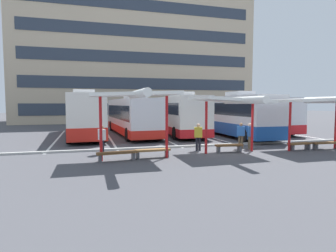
{
  "coord_description": "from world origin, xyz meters",
  "views": [
    {
      "loc": [
        -7.57,
        -15.13,
        2.73
      ],
      "look_at": [
        -2.3,
        3.6,
        1.2
      ],
      "focal_mm": 30.34,
      "sensor_mm": 36.0,
      "label": 1
    }
  ],
  "objects_px": {
    "waiting_shelter_1": "(233,101)",
    "waiting_passenger_2": "(198,135)",
    "coach_bus_3": "(231,116)",
    "waiting_shelter_0": "(135,96)",
    "bench_2": "(229,146)",
    "waiting_passenger_1": "(102,138)",
    "bench_1": "(152,151)",
    "coach_bus_2": "(177,115)",
    "waiting_shelter_2": "(318,101)",
    "coach_bus_1": "(132,116)",
    "bench_3": "(300,145)",
    "coach_bus_0": "(83,115)",
    "waiting_passenger_3": "(250,134)",
    "waiting_passenger_0": "(241,134)",
    "bench_4": "(327,144)",
    "bench_0": "(117,154)",
    "coach_bus_4": "(253,115)"
  },
  "relations": [
    {
      "from": "bench_1",
      "to": "waiting_passenger_1",
      "type": "xyz_separation_m",
      "value": [
        -2.39,
        1.78,
        0.55
      ]
    },
    {
      "from": "waiting_shelter_1",
      "to": "waiting_passenger_2",
      "type": "distance_m",
      "value": 2.77
    },
    {
      "from": "coach_bus_4",
      "to": "waiting_shelter_2",
      "type": "distance_m",
      "value": 11.41
    },
    {
      "from": "bench_4",
      "to": "waiting_shelter_2",
      "type": "bearing_deg",
      "value": -170.99
    },
    {
      "from": "waiting_passenger_0",
      "to": "coach_bus_2",
      "type": "bearing_deg",
      "value": 98.79
    },
    {
      "from": "coach_bus_1",
      "to": "waiting_passenger_1",
      "type": "bearing_deg",
      "value": -108.09
    },
    {
      "from": "bench_1",
      "to": "waiting_passenger_0",
      "type": "xyz_separation_m",
      "value": [
        5.87,
        1.51,
        0.56
      ]
    },
    {
      "from": "waiting_passenger_0",
      "to": "bench_2",
      "type": "bearing_deg",
      "value": -142.18
    },
    {
      "from": "coach_bus_1",
      "to": "coach_bus_3",
      "type": "height_order",
      "value": "coach_bus_3"
    },
    {
      "from": "waiting_passenger_1",
      "to": "bench_1",
      "type": "bearing_deg",
      "value": -36.62
    },
    {
      "from": "waiting_passenger_3",
      "to": "coach_bus_2",
      "type": "bearing_deg",
      "value": 100.9
    },
    {
      "from": "coach_bus_2",
      "to": "coach_bus_3",
      "type": "relative_size",
      "value": 0.88
    },
    {
      "from": "coach_bus_1",
      "to": "coach_bus_3",
      "type": "relative_size",
      "value": 1.01
    },
    {
      "from": "bench_1",
      "to": "waiting_passenger_1",
      "type": "distance_m",
      "value": 3.03
    },
    {
      "from": "bench_2",
      "to": "waiting_passenger_2",
      "type": "bearing_deg",
      "value": 147.42
    },
    {
      "from": "bench_3",
      "to": "waiting_passenger_3",
      "type": "height_order",
      "value": "waiting_passenger_3"
    },
    {
      "from": "waiting_shelter_0",
      "to": "waiting_shelter_2",
      "type": "height_order",
      "value": "waiting_shelter_0"
    },
    {
      "from": "bench_2",
      "to": "waiting_passenger_1",
      "type": "bearing_deg",
      "value": 169.27
    },
    {
      "from": "waiting_passenger_1",
      "to": "waiting_passenger_3",
      "type": "xyz_separation_m",
      "value": [
        8.65,
        -0.61,
        0.0
      ]
    },
    {
      "from": "coach_bus_3",
      "to": "waiting_shelter_0",
      "type": "height_order",
      "value": "coach_bus_3"
    },
    {
      "from": "waiting_passenger_1",
      "to": "waiting_passenger_2",
      "type": "distance_m",
      "value": 5.45
    },
    {
      "from": "bench_2",
      "to": "coach_bus_1",
      "type": "bearing_deg",
      "value": 110.38
    },
    {
      "from": "bench_3",
      "to": "waiting_passenger_3",
      "type": "distance_m",
      "value": 2.91
    },
    {
      "from": "waiting_passenger_3",
      "to": "waiting_passenger_0",
      "type": "bearing_deg",
      "value": 138.38
    },
    {
      "from": "coach_bus_0",
      "to": "waiting_shelter_0",
      "type": "xyz_separation_m",
      "value": [
        2.58,
        -11.29,
        1.34
      ]
    },
    {
      "from": "bench_1",
      "to": "coach_bus_1",
      "type": "bearing_deg",
      "value": 86.79
    },
    {
      "from": "bench_3",
      "to": "waiting_passenger_1",
      "type": "distance_m",
      "value": 11.41
    },
    {
      "from": "bench_3",
      "to": "waiting_passenger_2",
      "type": "distance_m",
      "value": 6.02
    },
    {
      "from": "waiting_shelter_1",
      "to": "waiting_passenger_1",
      "type": "distance_m",
      "value": 7.37
    },
    {
      "from": "bench_0",
      "to": "waiting_passenger_3",
      "type": "distance_m",
      "value": 8.21
    },
    {
      "from": "bench_1",
      "to": "waiting_passenger_3",
      "type": "relative_size",
      "value": 1.18
    },
    {
      "from": "waiting_passenger_1",
      "to": "waiting_passenger_3",
      "type": "bearing_deg",
      "value": -4.04
    },
    {
      "from": "bench_2",
      "to": "waiting_passenger_0",
      "type": "xyz_separation_m",
      "value": [
        1.35,
        1.05,
        0.57
      ]
    },
    {
      "from": "bench_1",
      "to": "coach_bus_2",
      "type": "bearing_deg",
      "value": 65.82
    },
    {
      "from": "coach_bus_0",
      "to": "waiting_passenger_3",
      "type": "bearing_deg",
      "value": -45.04
    },
    {
      "from": "waiting_shelter_1",
      "to": "bench_4",
      "type": "relative_size",
      "value": 2.53
    },
    {
      "from": "waiting_shelter_2",
      "to": "bench_3",
      "type": "height_order",
      "value": "waiting_shelter_2"
    },
    {
      "from": "coach_bus_3",
      "to": "waiting_shelter_1",
      "type": "height_order",
      "value": "coach_bus_3"
    },
    {
      "from": "coach_bus_3",
      "to": "coach_bus_4",
      "type": "bearing_deg",
      "value": 33.32
    },
    {
      "from": "bench_1",
      "to": "waiting_passenger_1",
      "type": "height_order",
      "value": "waiting_passenger_1"
    },
    {
      "from": "coach_bus_2",
      "to": "waiting_shelter_2",
      "type": "distance_m",
      "value": 11.74
    },
    {
      "from": "coach_bus_0",
      "to": "coach_bus_1",
      "type": "height_order",
      "value": "coach_bus_0"
    },
    {
      "from": "coach_bus_4",
      "to": "waiting_passenger_0",
      "type": "height_order",
      "value": "coach_bus_4"
    },
    {
      "from": "bench_0",
      "to": "bench_4",
      "type": "distance_m",
      "value": 12.46
    },
    {
      "from": "coach_bus_3",
      "to": "bench_2",
      "type": "relative_size",
      "value": 7.48
    },
    {
      "from": "bench_1",
      "to": "bench_3",
      "type": "xyz_separation_m",
      "value": [
        8.86,
        -0.04,
        -0.01
      ]
    },
    {
      "from": "bench_1",
      "to": "waiting_shelter_2",
      "type": "relative_size",
      "value": 0.36
    },
    {
      "from": "waiting_shelter_2",
      "to": "bench_4",
      "type": "height_order",
      "value": "waiting_shelter_2"
    },
    {
      "from": "coach_bus_1",
      "to": "waiting_shelter_1",
      "type": "bearing_deg",
      "value": -70.19
    },
    {
      "from": "waiting_shelter_1",
      "to": "waiting_passenger_3",
      "type": "bearing_deg",
      "value": 30.64
    }
  ]
}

